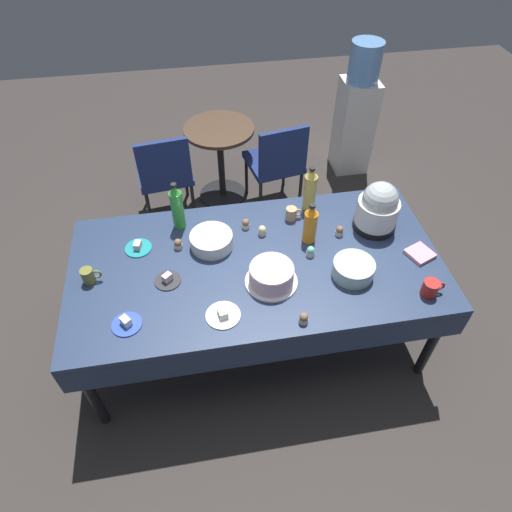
{
  "coord_description": "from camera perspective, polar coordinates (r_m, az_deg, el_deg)",
  "views": [
    {
      "loc": [
        -0.3,
        -1.77,
        2.69
      ],
      "look_at": [
        0.0,
        0.0,
        0.8
      ],
      "focal_mm": 31.26,
      "sensor_mm": 36.0,
      "label": 1
    }
  ],
  "objects": [
    {
      "name": "coffee_mug_tan",
      "position": [
        2.9,
        4.59,
        5.44
      ],
      "size": [
        0.11,
        0.07,
        0.09
      ],
      "color": "tan",
      "rests_on": "potluck_table"
    },
    {
      "name": "potluck_table",
      "position": [
        2.69,
        0.0,
        -1.64
      ],
      "size": [
        2.2,
        1.1,
        0.75
      ],
      "color": "navy",
      "rests_on": "ground"
    },
    {
      "name": "water_cooler",
      "position": [
        4.48,
        12.68,
        17.39
      ],
      "size": [
        0.32,
        0.32,
        1.24
      ],
      "color": "silver",
      "rests_on": "ground"
    },
    {
      "name": "maroon_chair_right",
      "position": [
        3.9,
        2.7,
        12.13
      ],
      "size": [
        0.51,
        0.51,
        0.85
      ],
      "color": "navy",
      "rests_on": "ground"
    },
    {
      "name": "cupcake_lemon",
      "position": [
        2.83,
        10.64,
        3.17
      ],
      "size": [
        0.05,
        0.05,
        0.07
      ],
      "color": "beige",
      "rests_on": "potluck_table"
    },
    {
      "name": "soda_bottle_ginger_ale",
      "position": [
        2.93,
        6.94,
        8.42
      ],
      "size": [
        0.08,
        0.08,
        0.32
      ],
      "color": "gold",
      "rests_on": "potluck_table"
    },
    {
      "name": "maroon_chair_left",
      "position": [
        3.84,
        -11.62,
        10.56
      ],
      "size": [
        0.49,
        0.49,
        0.85
      ],
      "color": "navy",
      "rests_on": "ground"
    },
    {
      "name": "dessert_plate_teal",
      "position": [
        2.8,
        -14.84,
        1.1
      ],
      "size": [
        0.16,
        0.16,
        0.05
      ],
      "color": "teal",
      "rests_on": "potluck_table"
    },
    {
      "name": "coffee_mug_olive",
      "position": [
        2.68,
        -20.62,
        -2.38
      ],
      "size": [
        0.11,
        0.07,
        0.1
      ],
      "color": "olive",
      "rests_on": "potluck_table"
    },
    {
      "name": "ground",
      "position": [
        3.23,
        0.0,
        -9.81
      ],
      "size": [
        9.0,
        9.0,
        0.0
      ],
      "primitive_type": "plane",
      "color": "#383330"
    },
    {
      "name": "cupcake_mint",
      "position": [
        2.74,
        -9.95,
        1.52
      ],
      "size": [
        0.05,
        0.05,
        0.07
      ],
      "color": "beige",
      "rests_on": "potluck_table"
    },
    {
      "name": "frosted_layer_cake",
      "position": [
        2.5,
        1.99,
        -2.49
      ],
      "size": [
        0.3,
        0.3,
        0.12
      ],
      "color": "silver",
      "rests_on": "potluck_table"
    },
    {
      "name": "coffee_mug_red",
      "position": [
        2.63,
        21.44,
        -3.84
      ],
      "size": [
        0.13,
        0.09,
        0.09
      ],
      "color": "#B2231E",
      "rests_on": "potluck_table"
    },
    {
      "name": "cupcake_berry",
      "position": [
        2.83,
        -1.33,
        4.13
      ],
      "size": [
        0.05,
        0.05,
        0.07
      ],
      "color": "beige",
      "rests_on": "potluck_table"
    },
    {
      "name": "dessert_plate_cobalt",
      "position": [
        2.45,
        -16.24,
        -8.26
      ],
      "size": [
        0.16,
        0.16,
        0.06
      ],
      "color": "#2D4CB2",
      "rests_on": "potluck_table"
    },
    {
      "name": "soda_bottle_orange_juice",
      "position": [
        2.71,
        6.97,
        4.08
      ],
      "size": [
        0.08,
        0.08,
        0.28
      ],
      "color": "orange",
      "rests_on": "potluck_table"
    },
    {
      "name": "glass_salad_bowl",
      "position": [
        2.6,
        12.35,
        -1.63
      ],
      "size": [
        0.24,
        0.24,
        0.09
      ],
      "primitive_type": "cylinder",
      "color": "#B2C6BC",
      "rests_on": "potluck_table"
    },
    {
      "name": "cupcake_vanilla",
      "position": [
        2.68,
        7.02,
        0.56
      ],
      "size": [
        0.05,
        0.05,
        0.07
      ],
      "color": "beige",
      "rests_on": "potluck_table"
    },
    {
      "name": "dessert_plate_white",
      "position": [
        2.39,
        -4.24,
        -7.46
      ],
      "size": [
        0.19,
        0.19,
        0.05
      ],
      "color": "white",
      "rests_on": "potluck_table"
    },
    {
      "name": "paper_napkin_stack",
      "position": [
        2.85,
        20.23,
        0.29
      ],
      "size": [
        0.18,
        0.18,
        0.02
      ],
      "primitive_type": "cube",
      "rotation": [
        0.0,
        0.0,
        0.39
      ],
      "color": "pink",
      "rests_on": "potluck_table"
    },
    {
      "name": "dessert_plate_charcoal",
      "position": [
        2.58,
        -11.24,
        -2.98
      ],
      "size": [
        0.15,
        0.15,
        0.06
      ],
      "color": "#2D2D33",
      "rests_on": "potluck_table"
    },
    {
      "name": "soda_bottle_lime_soda",
      "position": [
        2.81,
        -10.05,
        6.18
      ],
      "size": [
        0.08,
        0.08,
        0.33
      ],
      "color": "green",
      "rests_on": "potluck_table"
    },
    {
      "name": "cupcake_rose",
      "position": [
        2.79,
        0.79,
        3.26
      ],
      "size": [
        0.05,
        0.05,
        0.07
      ],
      "color": "beige",
      "rests_on": "potluck_table"
    },
    {
      "name": "round_cafe_table",
      "position": [
        4.03,
        -4.6,
        13.34
      ],
      "size": [
        0.6,
        0.6,
        0.72
      ],
      "color": "#473323",
      "rests_on": "ground"
    },
    {
      "name": "ceramic_snack_bowl",
      "position": [
        2.72,
        -5.72,
        1.99
      ],
      "size": [
        0.26,
        0.26,
        0.09
      ],
      "primitive_type": "cylinder",
      "color": "silver",
      "rests_on": "potluck_table"
    },
    {
      "name": "slow_cooker",
      "position": [
        2.86,
        15.34,
        5.94
      ],
      "size": [
        0.27,
        0.27,
        0.33
      ],
      "color": "black",
      "rests_on": "potluck_table"
    },
    {
      "name": "cupcake_cocoa",
      "position": [
        2.36,
        6.12,
        -7.94
      ],
      "size": [
        0.05,
        0.05,
        0.07
      ],
      "color": "beige",
      "rests_on": "potluck_table"
    }
  ]
}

